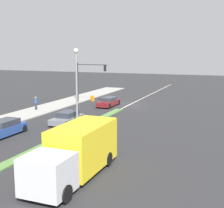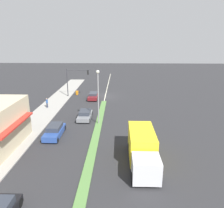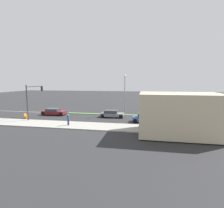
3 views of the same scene
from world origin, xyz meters
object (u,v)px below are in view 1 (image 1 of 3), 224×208
(pedestrian, at_px, (36,103))
(delivery_truck, at_px, (76,152))
(warning_aframe_sign, at_px, (92,99))
(suv_grey, at_px, (67,118))
(street_lamp, at_px, (76,79))
(sedan_maroon, at_px, (109,102))
(coupe_blue, at_px, (4,128))
(traffic_signal_main, at_px, (87,75))

(pedestrian, relative_size, delivery_truck, 0.21)
(warning_aframe_sign, height_order, suv_grey, suv_grey)
(pedestrian, height_order, delivery_truck, delivery_truck)
(street_lamp, xyz_separation_m, pedestrian, (9.39, -6.91, -3.81))
(warning_aframe_sign, bearing_deg, sedan_maroon, 141.52)
(street_lamp, bearing_deg, pedestrian, -36.35)
(sedan_maroon, bearing_deg, pedestrian, 40.72)
(pedestrian, relative_size, coupe_blue, 0.37)
(street_lamp, relative_size, pedestrian, 4.58)
(warning_aframe_sign, relative_size, sedan_maroon, 0.19)
(pedestrian, xyz_separation_m, delivery_truck, (-14.39, 16.47, 0.50))
(street_lamp, height_order, coupe_blue, street_lamp)
(delivery_truck, distance_m, suv_grey, 13.62)
(warning_aframe_sign, distance_m, coupe_blue, 20.15)
(delivery_truck, relative_size, sedan_maroon, 1.72)
(warning_aframe_sign, xyz_separation_m, sedan_maroon, (-3.80, 3.02, 0.17))
(pedestrian, bearing_deg, traffic_signal_main, -112.98)
(suv_grey, bearing_deg, coupe_blue, 64.90)
(coupe_blue, height_order, sedan_maroon, coupe_blue)
(traffic_signal_main, xyz_separation_m, sedan_maroon, (-3.92, 1.51, -3.30))
(sedan_maroon, height_order, suv_grey, suv_grey)
(street_lamp, bearing_deg, sedan_maroon, -80.46)
(street_lamp, xyz_separation_m, warning_aframe_sign, (6.00, -16.11, -4.35))
(traffic_signal_main, height_order, suv_grey, traffic_signal_main)
(suv_grey, bearing_deg, traffic_signal_main, -72.75)
(street_lamp, xyz_separation_m, delivery_truck, (-5.00, 9.57, -3.31))
(traffic_signal_main, height_order, delivery_truck, traffic_signal_main)
(delivery_truck, bearing_deg, sedan_maroon, -72.37)
(pedestrian, bearing_deg, coupe_blue, 111.88)
(traffic_signal_main, relative_size, sedan_maroon, 1.29)
(traffic_signal_main, distance_m, street_lamp, 15.86)
(pedestrian, height_order, coupe_blue, pedestrian)
(street_lamp, relative_size, suv_grey, 1.81)
(traffic_signal_main, relative_size, pedestrian, 3.48)
(traffic_signal_main, relative_size, street_lamp, 0.76)
(warning_aframe_sign, relative_size, coupe_blue, 0.19)
(street_lamp, bearing_deg, suv_grey, -41.71)
(warning_aframe_sign, bearing_deg, delivery_truck, 113.18)
(sedan_maroon, bearing_deg, coupe_blue, 80.71)
(coupe_blue, bearing_deg, sedan_maroon, -99.29)
(coupe_blue, bearing_deg, pedestrian, -68.12)
(warning_aframe_sign, height_order, delivery_truck, delivery_truck)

